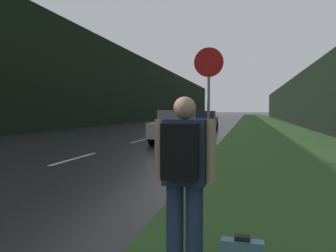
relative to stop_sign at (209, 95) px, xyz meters
name	(u,v)px	position (x,y,z in m)	size (l,w,h in m)	color
grass_verge	(263,124)	(2.66, 32.56, -1.89)	(6.00, 240.00, 0.02)	#2D5123
lane_stripe_b	(75,159)	(-4.39, 1.55, -1.89)	(0.12, 3.00, 0.01)	silver
lane_stripe_c	(140,140)	(-4.39, 8.55, -1.89)	(0.12, 3.00, 0.01)	silver
lane_stripe_d	(170,132)	(-4.39, 15.55, -1.89)	(0.12, 3.00, 0.01)	silver
treeline_far_side	(143,91)	(-14.44, 42.56, 2.57)	(2.00, 140.00, 8.94)	black
treeline_near_side	(306,97)	(8.66, 42.56, 1.39)	(2.00, 140.00, 6.58)	black
stop_sign	(209,95)	(0.00, 0.00, 0.00)	(0.72, 0.07, 3.06)	slate
hitchhiker_with_backpack	(184,173)	(0.38, -5.53, -0.94)	(0.58, 0.41, 1.66)	navy
car_passing_near	(176,126)	(-2.37, 7.82, -1.12)	(1.87, 4.35, 1.54)	#9E9EA3
car_passing_far	(204,121)	(-2.37, 18.77, -1.16)	(1.93, 4.22, 1.49)	#2D3856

